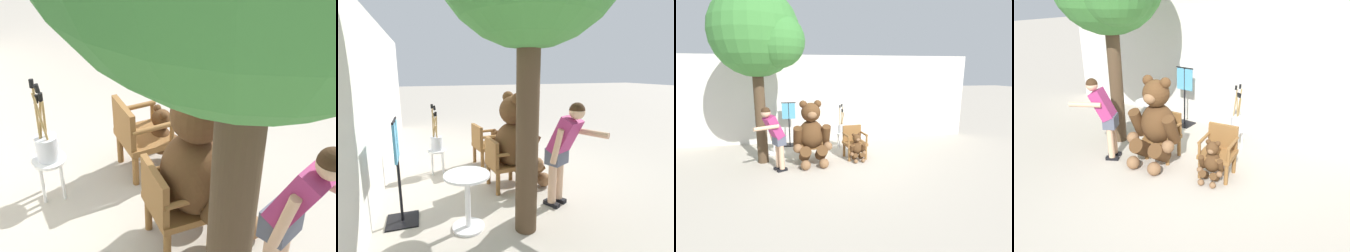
% 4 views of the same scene
% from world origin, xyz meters
% --- Properties ---
extents(ground_plane, '(60.00, 60.00, 0.00)m').
position_xyz_m(ground_plane, '(0.00, 0.00, 0.00)').
color(ground_plane, '#B2A899').
extents(back_wall, '(10.00, 0.16, 2.80)m').
position_xyz_m(back_wall, '(0.00, 2.40, 1.40)').
color(back_wall, beige).
rests_on(back_wall, ground).
extents(wooden_chair_left, '(0.60, 0.57, 0.86)m').
position_xyz_m(wooden_chair_left, '(-0.59, 0.44, 0.46)').
color(wooden_chair_left, brown).
rests_on(wooden_chair_left, ground).
extents(wooden_chair_right, '(0.63, 0.59, 0.86)m').
position_xyz_m(wooden_chair_right, '(0.57, 0.44, 0.46)').
color(wooden_chair_right, brown).
rests_on(wooden_chair_right, ground).
extents(teddy_bear_large, '(0.97, 0.94, 1.61)m').
position_xyz_m(teddy_bear_large, '(-0.57, 0.18, 0.79)').
color(teddy_bear_large, '#4C3019').
rests_on(teddy_bear_large, ground).
extents(teddy_bear_small, '(0.45, 0.44, 0.74)m').
position_xyz_m(teddy_bear_small, '(0.59, 0.16, 0.36)').
color(teddy_bear_small, '#4C3019').
rests_on(teddy_bear_small, ground).
extents(person_visitor, '(0.67, 0.71, 1.54)m').
position_xyz_m(person_visitor, '(-1.44, -0.21, 0.91)').
color(person_visitor, black).
rests_on(person_visitor, ground).
extents(white_stool, '(0.34, 0.34, 0.46)m').
position_xyz_m(white_stool, '(0.41, 1.42, 0.36)').
color(white_stool, white).
rests_on(white_stool, ground).
extents(brush_bucket, '(0.22, 0.22, 0.88)m').
position_xyz_m(brush_bucket, '(0.41, 1.42, 0.64)').
color(brush_bucket, silver).
rests_on(brush_bucket, white_stool).
extents(round_side_table, '(0.56, 0.56, 0.72)m').
position_xyz_m(round_side_table, '(-1.57, 1.18, 0.45)').
color(round_side_table, white).
rests_on(round_side_table, ground).
extents(clothing_display_stand, '(0.44, 0.40, 1.36)m').
position_xyz_m(clothing_display_stand, '(-1.16, 1.97, 0.72)').
color(clothing_display_stand, black).
rests_on(clothing_display_stand, ground).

